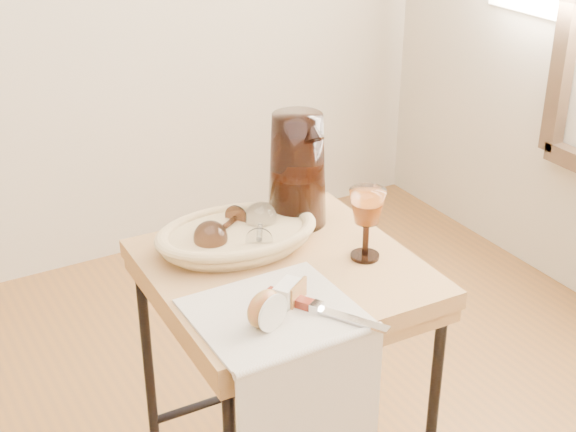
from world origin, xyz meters
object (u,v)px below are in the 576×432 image
bread_basket (237,238)px  apple_half (264,309)px  pitcher (297,170)px  goblet_lying_a (222,229)px  table_knife (321,308)px  goblet_lying_b (260,227)px  wine_goblet (366,224)px  side_table (284,395)px  tea_towel (275,313)px

bread_basket → apple_half: size_ratio=4.03×
pitcher → apple_half: pitcher is taller
goblet_lying_a → table_knife: size_ratio=0.48×
bread_basket → goblet_lying_b: size_ratio=2.70×
goblet_lying_b → wine_goblet: (0.17, -0.15, 0.03)m
bread_basket → table_knife: bearing=-81.0°
goblet_lying_a → goblet_lying_b: same height
pitcher → wine_goblet: pitcher is taller
pitcher → goblet_lying_a: bearing=-163.9°
goblet_lying_a → apple_half: bearing=45.3°
goblet_lying_a → table_knife: bearing=65.4°
goblet_lying_a → table_knife: 0.32m
side_table → apple_half: size_ratio=8.66×
bread_basket → goblet_lying_a: size_ratio=2.67×
side_table → bread_basket: 0.38m
goblet_lying_b → bread_basket: bearing=97.7°
apple_half → table_knife: (0.11, -0.01, -0.03)m
wine_goblet → apple_half: wine_goblet is taller
bread_basket → table_knife: (0.02, -0.31, -0.01)m
bread_basket → wine_goblet: wine_goblet is taller
pitcher → side_table: bearing=-121.9°
side_table → wine_goblet: 0.45m
bread_basket → apple_half: apple_half is taller
tea_towel → goblet_lying_a: (0.03, 0.28, 0.04)m
side_table → bread_basket: bread_basket is taller
tea_towel → goblet_lying_a: goblet_lying_a is taller
side_table → apple_half: apple_half is taller
goblet_lying_b → table_knife: bearing=-155.8°
side_table → wine_goblet: bearing=-19.8°
apple_half → goblet_lying_b: bearing=45.1°
side_table → goblet_lying_a: (-0.08, 0.12, 0.38)m
goblet_lying_b → table_knife: size_ratio=0.47×
tea_towel → bread_basket: size_ratio=0.95×
goblet_lying_b → goblet_lying_a: bearing=95.9°
pitcher → bread_basket: bearing=-158.2°
table_knife → bread_basket: bearing=153.0°
pitcher → table_knife: size_ratio=1.21×
bread_basket → tea_towel: bearing=-96.4°
side_table → pitcher: 0.50m
pitcher → goblet_lying_b: bearing=-146.4°
bread_basket → table_knife: 0.31m
tea_towel → pitcher: bearing=53.6°
wine_goblet → pitcher: bearing=100.1°
goblet_lying_b → pitcher: pitcher is taller
goblet_lying_a → pitcher: (0.20, 0.03, 0.08)m
tea_towel → bread_basket: (0.05, 0.26, 0.02)m
tea_towel → apple_half: size_ratio=3.81×
tea_towel → bread_basket: 0.27m
side_table → bread_basket: (-0.05, 0.11, 0.36)m
pitcher → wine_goblet: (0.04, -0.22, -0.05)m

